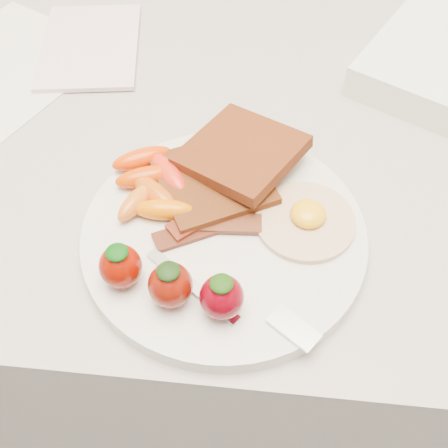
# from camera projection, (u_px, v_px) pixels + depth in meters

# --- Properties ---
(counter) EXTENTS (2.00, 0.60, 0.90)m
(counter) POSITION_uv_depth(u_px,v_px,m) (231.00, 318.00, 0.99)
(counter) COLOR gray
(counter) RESTS_ON ground
(plate) EXTENTS (0.27, 0.27, 0.02)m
(plate) POSITION_uv_depth(u_px,v_px,m) (224.00, 236.00, 0.54)
(plate) COLOR silver
(plate) RESTS_ON counter
(toast_lower) EXTENTS (0.14, 0.14, 0.01)m
(toast_lower) POSITION_uv_depth(u_px,v_px,m) (213.00, 181.00, 0.56)
(toast_lower) COLOR #461A0C
(toast_lower) RESTS_ON plate
(toast_upper) EXTENTS (0.14, 0.14, 0.02)m
(toast_upper) POSITION_uv_depth(u_px,v_px,m) (241.00, 152.00, 0.56)
(toast_upper) COLOR #321404
(toast_upper) RESTS_ON toast_lower
(fried_egg) EXTENTS (0.11, 0.11, 0.02)m
(fried_egg) POSITION_uv_depth(u_px,v_px,m) (306.00, 219.00, 0.53)
(fried_egg) COLOR beige
(fried_egg) RESTS_ON plate
(bacon_strips) EXTENTS (0.10, 0.08, 0.01)m
(bacon_strips) POSITION_uv_depth(u_px,v_px,m) (208.00, 222.00, 0.53)
(bacon_strips) COLOR black
(bacon_strips) RESTS_ON plate
(baby_carrots) EXTENTS (0.10, 0.11, 0.02)m
(baby_carrots) POSITION_uv_depth(u_px,v_px,m) (152.00, 184.00, 0.55)
(baby_carrots) COLOR #CE3C00
(baby_carrots) RESTS_ON plate
(strawberries) EXTENTS (0.13, 0.06, 0.05)m
(strawberries) POSITION_uv_depth(u_px,v_px,m) (170.00, 282.00, 0.47)
(strawberries) COLOR #740B00
(strawberries) RESTS_ON plate
(fork) EXTENTS (0.16, 0.09, 0.00)m
(fork) POSITION_uv_depth(u_px,v_px,m) (237.00, 304.00, 0.48)
(fork) COLOR silver
(fork) RESTS_ON plate
(notepad) EXTENTS (0.15, 0.19, 0.01)m
(notepad) POSITION_uv_depth(u_px,v_px,m) (90.00, 46.00, 0.73)
(notepad) COLOR beige
(notepad) RESTS_ON paper_sheet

